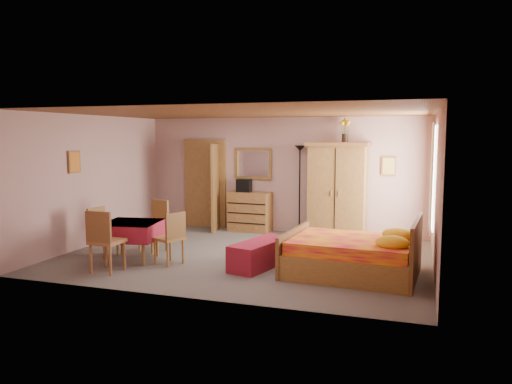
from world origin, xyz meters
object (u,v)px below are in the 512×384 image
(wardrobe, at_px, (337,190))
(chair_south, at_px, (107,241))
(sunflower_vase, at_px, (345,131))
(chair_east, at_px, (169,238))
(bed, at_px, (352,245))
(chair_north, at_px, (153,226))
(stereo, at_px, (244,185))
(floor_lamp, at_px, (300,190))
(chest_of_drawers, at_px, (250,212))
(wall_mirror, at_px, (253,164))
(chair_west, at_px, (104,232))
(dining_table, at_px, (132,241))
(bench, at_px, (261,254))

(wardrobe, height_order, chair_south, wardrobe)
(sunflower_vase, distance_m, chair_east, 4.46)
(bed, distance_m, chair_north, 3.85)
(stereo, distance_m, chair_east, 3.32)
(chair_north, relative_size, chair_east, 1.06)
(floor_lamp, bearing_deg, stereo, 179.45)
(chest_of_drawers, relative_size, wall_mirror, 1.05)
(chest_of_drawers, height_order, bed, bed)
(bed, distance_m, chair_west, 4.44)
(stereo, xyz_separation_m, bed, (2.86, -2.92, -0.58))
(wardrobe, relative_size, chair_east, 2.26)
(wardrobe, bearing_deg, wall_mirror, 172.13)
(chest_of_drawers, distance_m, chair_west, 3.58)
(dining_table, bearing_deg, sunflower_vase, 44.37)
(dining_table, height_order, chair_north, chair_north)
(floor_lamp, distance_m, bench, 3.03)
(chest_of_drawers, xyz_separation_m, bench, (1.19, -2.91, -0.23))
(stereo, bearing_deg, chair_south, -102.87)
(wardrobe, distance_m, chair_south, 4.98)
(wall_mirror, distance_m, wardrobe, 2.11)
(bench, distance_m, chair_west, 2.94)
(floor_lamp, distance_m, chair_east, 3.62)
(floor_lamp, relative_size, sunflower_vase, 3.99)
(bench, relative_size, chair_north, 1.37)
(wardrobe, height_order, chair_north, wardrobe)
(wall_mirror, xyz_separation_m, bed, (2.71, -3.10, -1.08))
(wall_mirror, xyz_separation_m, wardrobe, (2.02, -0.31, -0.52))
(chair_north, bearing_deg, floor_lamp, -114.29)
(bed, height_order, bench, bed)
(dining_table, bearing_deg, floor_lamp, 54.97)
(floor_lamp, height_order, chair_north, floor_lamp)
(chair_east, bearing_deg, wardrobe, -14.69)
(chair_east, bearing_deg, chest_of_drawers, 16.22)
(chest_of_drawers, xyz_separation_m, chair_south, (-1.07, -3.97, 0.05))
(chest_of_drawers, bearing_deg, bench, -64.61)
(stereo, xyz_separation_m, chair_north, (-0.96, -2.48, -0.57))
(wall_mirror, height_order, stereo, wall_mirror)
(sunflower_vase, xyz_separation_m, chair_west, (-3.87, -3.11, -1.85))
(wall_mirror, distance_m, sunflower_vase, 2.29)
(stereo, relative_size, floor_lamp, 0.16)
(bench, relative_size, chair_south, 1.30)
(bench, height_order, chair_west, chair_west)
(chest_of_drawers, xyz_separation_m, chair_west, (-1.73, -3.13, -0.01))
(bed, bearing_deg, stereo, 138.47)
(wall_mirror, bearing_deg, chair_west, -114.76)
(floor_lamp, height_order, chair_east, floor_lamp)
(chest_of_drawers, distance_m, wall_mirror, 1.12)
(stereo, xyz_separation_m, floor_lamp, (1.31, -0.01, -0.06))
(chest_of_drawers, xyz_separation_m, wardrobe, (2.02, -0.10, 0.57))
(dining_table, relative_size, chair_west, 1.05)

